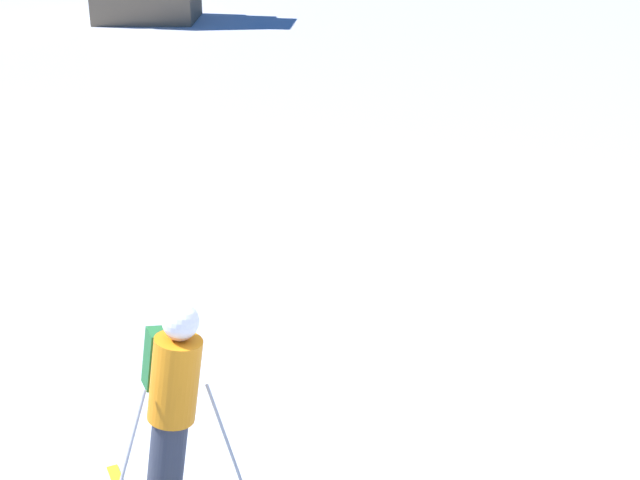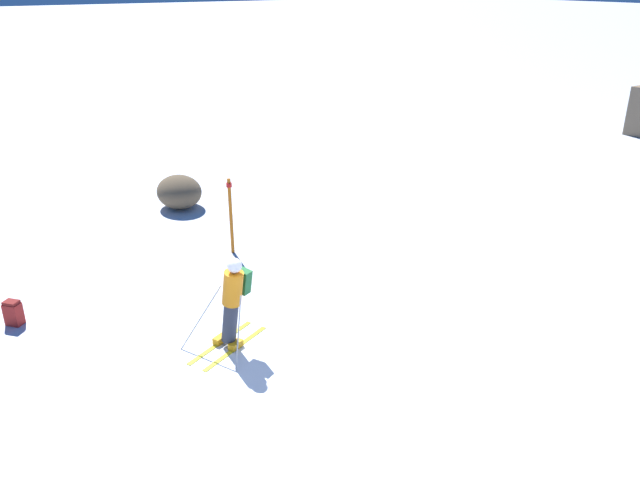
# 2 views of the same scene
# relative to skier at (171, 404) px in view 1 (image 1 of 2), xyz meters

# --- Properties ---
(skier) EXTENTS (1.37, 1.73, 1.82)m
(skier) POSITION_rel_skier_xyz_m (0.00, 0.00, 0.00)
(skier) COLOR yellow
(skier) RESTS_ON ground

